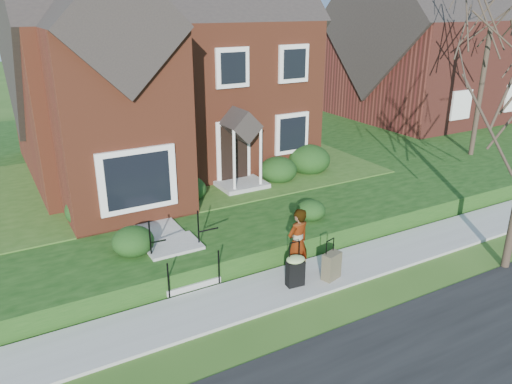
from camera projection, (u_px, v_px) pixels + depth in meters
ground at (300, 282)px, 12.56m from camera, size 120.00×120.00×0.00m
sidewalk at (300, 281)px, 12.55m from camera, size 60.00×1.60×0.08m
terrace at (239, 148)px, 23.17m from camera, size 44.00×20.00×0.60m
walkway at (141, 211)px, 15.25m from camera, size 1.20×6.00×0.06m
main_house at (153, 41)px, 18.42m from camera, size 10.40×10.20×9.40m
neighbour_house at (433, 29)px, 27.02m from camera, size 9.40×8.00×9.20m
front_steps at (179, 258)px, 12.74m from camera, size 1.40×2.02×1.50m
foundation_shrubs at (231, 181)px, 16.48m from camera, size 9.77×4.93×1.13m
woman at (298, 242)px, 12.45m from camera, size 0.73×0.55×1.81m
suitcase_black at (295, 269)px, 12.12m from camera, size 0.51×0.44×1.15m
suitcase_olive at (332, 266)px, 12.46m from camera, size 0.55×0.40×1.06m
tree_gap at (493, 13)px, 19.06m from camera, size 5.62×5.62×8.03m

